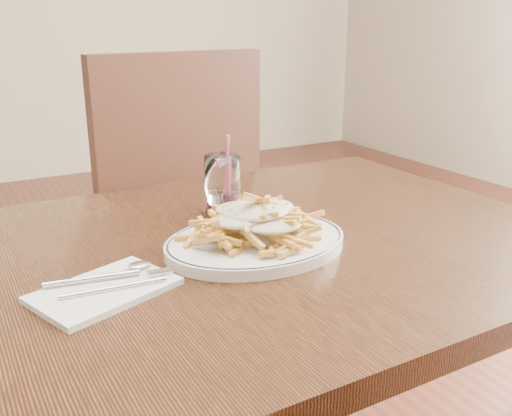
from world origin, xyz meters
TOP-DOWN VIEW (x-y plane):
  - table at (0.00, 0.00)m, footprint 1.20×0.80m
  - chair_far at (0.16, 0.71)m, footprint 0.51×0.51m
  - fries_plate at (0.04, -0.04)m, footprint 0.31×0.27m
  - loaded_fries at (0.04, -0.04)m, footprint 0.24×0.21m
  - napkin at (-0.22, -0.07)m, footprint 0.21×0.17m
  - cutlery at (-0.22, -0.07)m, footprint 0.18×0.08m
  - water_glass at (0.07, 0.16)m, footprint 0.07×0.07m

SIDE VIEW (x-z plane):
  - chair_far at x=0.16m, z-range 0.07..1.10m
  - table at x=0.00m, z-range 0.30..1.05m
  - napkin at x=-0.22m, z-range 0.75..0.76m
  - fries_plate at x=0.04m, z-range 0.75..0.77m
  - cutlery at x=-0.22m, z-range 0.76..0.76m
  - water_glass at x=0.07m, z-range 0.72..0.87m
  - loaded_fries at x=0.04m, z-range 0.77..0.84m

